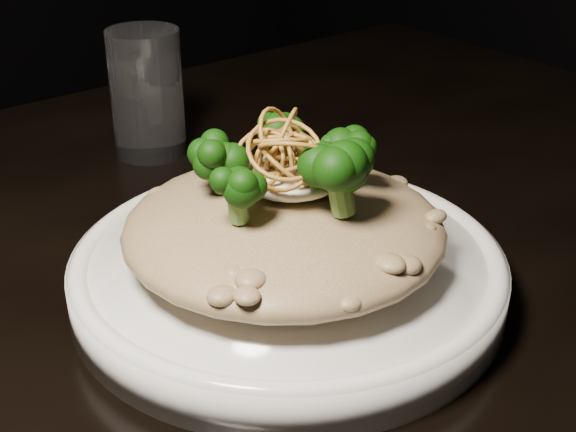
# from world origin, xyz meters

# --- Properties ---
(table) EXTENTS (1.10, 0.80, 0.75)m
(table) POSITION_xyz_m (0.00, 0.00, 0.67)
(table) COLOR black
(table) RESTS_ON ground
(plate) EXTENTS (0.27, 0.27, 0.03)m
(plate) POSITION_xyz_m (0.00, -0.04, 0.76)
(plate) COLOR white
(plate) RESTS_ON table
(risotto) EXTENTS (0.20, 0.20, 0.04)m
(risotto) POSITION_xyz_m (-0.00, -0.05, 0.80)
(risotto) COLOR brown
(risotto) RESTS_ON plate
(broccoli) EXTENTS (0.12, 0.12, 0.04)m
(broccoli) POSITION_xyz_m (0.00, -0.05, 0.84)
(broccoli) COLOR black
(broccoli) RESTS_ON risotto
(cheese) EXTENTS (0.06, 0.06, 0.02)m
(cheese) POSITION_xyz_m (0.01, -0.04, 0.83)
(cheese) COLOR white
(cheese) RESTS_ON risotto
(shallots) EXTENTS (0.06, 0.06, 0.04)m
(shallots) POSITION_xyz_m (0.00, -0.05, 0.86)
(shallots) COLOR olive
(shallots) RESTS_ON cheese
(drinking_glass) EXTENTS (0.08, 0.08, 0.11)m
(drinking_glass) POSITION_xyz_m (0.05, 0.21, 0.80)
(drinking_glass) COLOR white
(drinking_glass) RESTS_ON table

